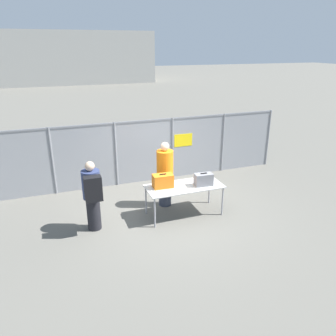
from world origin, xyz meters
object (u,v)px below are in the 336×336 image
at_px(inspection_table, 184,188).
at_px(suitcase_grey, 204,179).
at_px(utility_trailer, 181,142).
at_px(security_worker_near, 165,173).
at_px(suitcase_orange, 163,181).
at_px(traveler_hooded, 92,194).

bearing_deg(inspection_table, suitcase_grey, -14.66).
xyz_separation_m(suitcase_grey, utility_trailer, (1.43, 4.94, -0.53)).
distance_m(inspection_table, security_worker_near, 0.73).
relative_size(suitcase_orange, traveler_hooded, 0.30).
bearing_deg(suitcase_orange, security_worker_near, 65.65).
distance_m(inspection_table, suitcase_grey, 0.51).
xyz_separation_m(suitcase_grey, security_worker_near, (-0.72, 0.77, -0.03)).
bearing_deg(suitcase_grey, inspection_table, 165.34).
height_order(security_worker_near, utility_trailer, security_worker_near).
bearing_deg(traveler_hooded, security_worker_near, -4.12).
height_order(inspection_table, security_worker_near, security_worker_near).
bearing_deg(utility_trailer, inspection_table, -111.38).
bearing_deg(traveler_hooded, suitcase_orange, -19.11).
bearing_deg(security_worker_near, traveler_hooded, 9.51).
height_order(suitcase_grey, traveler_hooded, traveler_hooded).
distance_m(inspection_table, utility_trailer, 5.19).
distance_m(traveler_hooded, utility_trailer, 6.33).
bearing_deg(security_worker_near, inspection_table, 103.78).
relative_size(suitcase_orange, security_worker_near, 0.29).
height_order(suitcase_grey, security_worker_near, security_worker_near).
xyz_separation_m(inspection_table, utility_trailer, (1.89, 4.82, -0.33)).
relative_size(inspection_table, traveler_hooded, 1.14).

